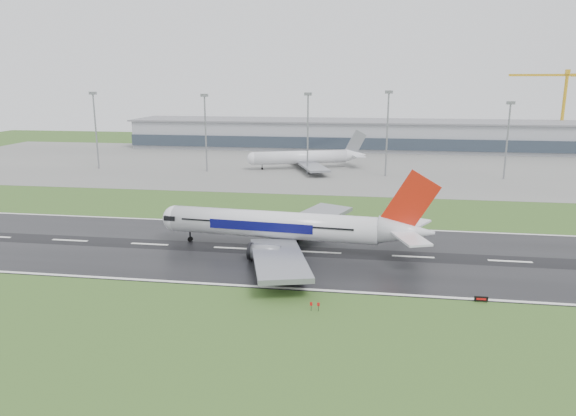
# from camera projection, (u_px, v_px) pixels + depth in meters

# --- Properties ---
(ground) EXTENTS (520.00, 520.00, 0.00)m
(ground) POSITION_uv_depth(u_px,v_px,m) (321.00, 253.00, 117.95)
(ground) COLOR #2F501D
(ground) RESTS_ON ground
(runway) EXTENTS (400.00, 45.00, 0.10)m
(runway) POSITION_uv_depth(u_px,v_px,m) (321.00, 252.00, 117.94)
(runway) COLOR black
(runway) RESTS_ON ground
(apron) EXTENTS (400.00, 130.00, 0.08)m
(apron) POSITION_uv_depth(u_px,v_px,m) (346.00, 165.00, 238.07)
(apron) COLOR slate
(apron) RESTS_ON ground
(terminal) EXTENTS (240.00, 36.00, 15.00)m
(terminal) POSITION_uv_depth(u_px,v_px,m) (351.00, 135.00, 293.98)
(terminal) COLOR gray
(terminal) RESTS_ON ground
(main_airliner) EXTENTS (66.95, 64.26, 18.33)m
(main_airliner) POSITION_uv_depth(u_px,v_px,m) (292.00, 210.00, 118.13)
(main_airliner) COLOR silver
(main_airliner) RESTS_ON runway
(parked_airliner) EXTENTS (66.94, 64.72, 15.62)m
(parked_airliner) POSITION_uv_depth(u_px,v_px,m) (305.00, 150.00, 228.05)
(parked_airliner) COLOR silver
(parked_airliner) RESTS_ON apron
(tower_crane) EXTENTS (43.28, 5.23, 42.79)m
(tower_crane) POSITION_uv_depth(u_px,v_px,m) (563.00, 110.00, 288.58)
(tower_crane) COLOR gold
(tower_crane) RESTS_ON ground
(runway_sign) EXTENTS (2.31, 0.71, 1.04)m
(runway_sign) POSITION_uv_depth(u_px,v_px,m) (481.00, 299.00, 91.62)
(runway_sign) COLOR black
(runway_sign) RESTS_ON ground
(floodmast_0) EXTENTS (0.64, 0.64, 31.30)m
(floodmast_0) POSITION_uv_depth(u_px,v_px,m) (96.00, 132.00, 225.72)
(floodmast_0) COLOR gray
(floodmast_0) RESTS_ON ground
(floodmast_1) EXTENTS (0.64, 0.64, 30.62)m
(floodmast_1) POSITION_uv_depth(u_px,v_px,m) (206.00, 135.00, 218.76)
(floodmast_1) COLOR gray
(floodmast_1) RESTS_ON ground
(floodmast_2) EXTENTS (0.64, 0.64, 31.29)m
(floodmast_2) POSITION_uv_depth(u_px,v_px,m) (308.00, 135.00, 212.51)
(floodmast_2) COLOR gray
(floodmast_2) RESTS_ON ground
(floodmast_3) EXTENTS (0.64, 0.64, 32.16)m
(floodmast_3) POSITION_uv_depth(u_px,v_px,m) (387.00, 136.00, 207.85)
(floodmast_3) COLOR gray
(floodmast_3) RESTS_ON ground
(floodmast_4) EXTENTS (0.64, 0.64, 28.36)m
(floodmast_4) POSITION_uv_depth(u_px,v_px,m) (507.00, 142.00, 201.74)
(floodmast_4) COLOR gray
(floodmast_4) RESTS_ON ground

